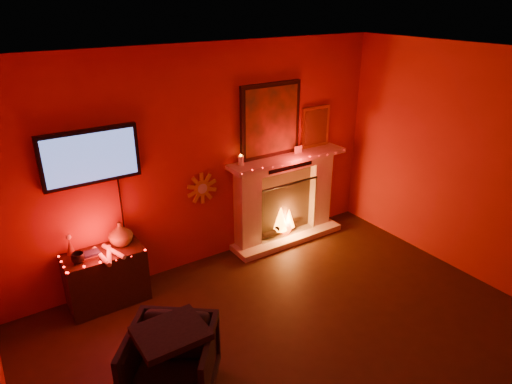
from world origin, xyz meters
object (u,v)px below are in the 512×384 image
(tv, at_px, (91,157))
(sunburst_clock, at_px, (202,188))
(fireplace, at_px, (284,190))
(console_table, at_px, (107,274))
(armchair, at_px, (172,364))

(tv, bearing_deg, sunburst_clock, 1.24)
(fireplace, bearing_deg, console_table, -177.12)
(tv, height_order, console_table, tv)
(fireplace, relative_size, armchair, 2.99)
(sunburst_clock, height_order, console_table, sunburst_clock)
(fireplace, height_order, sunburst_clock, fireplace)
(console_table, relative_size, armchair, 1.25)
(tv, height_order, sunburst_clock, tv)
(fireplace, distance_m, sunburst_clock, 1.23)
(tv, xyz_separation_m, armchair, (0.01, -1.78, -1.32))
(console_table, xyz_separation_m, armchair, (0.06, -1.59, -0.03))
(sunburst_clock, bearing_deg, fireplace, -4.37)
(sunburst_clock, xyz_separation_m, console_table, (-1.31, -0.22, -0.64))
(console_table, bearing_deg, armchair, -87.67)
(sunburst_clock, bearing_deg, tv, -178.76)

